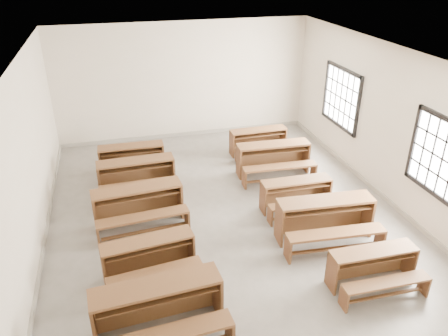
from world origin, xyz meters
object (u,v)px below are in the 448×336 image
object	(u,v)px
desk_set_5	(373,265)
desk_set_8	(274,157)
desk_set_1	(149,256)
desk_set_4	(132,157)
desk_set_2	(138,203)
desk_set_3	(137,174)
desk_set_6	(326,217)
desk_set_7	(297,193)
desk_set_0	(158,307)
desk_set_9	(259,140)

from	to	relation	value
desk_set_5	desk_set_8	distance (m)	4.03
desk_set_1	desk_set_4	size ratio (longest dim) A/B	1.02
desk_set_2	desk_set_5	bearing A→B (deg)	-43.18
desk_set_3	desk_set_6	world-z (taller)	desk_set_6
desk_set_7	desk_set_0	bearing A→B (deg)	-140.47
desk_set_8	desk_set_3	bearing A→B (deg)	-177.04
desk_set_5	desk_set_9	distance (m)	5.24
desk_set_3	desk_set_4	bearing A→B (deg)	90.39
desk_set_1	desk_set_8	xyz separation A→B (m)	(3.26, 2.89, 0.06)
desk_set_2	desk_set_5	distance (m)	4.40
desk_set_6	desk_set_9	distance (m)	3.90
desk_set_5	desk_set_9	world-z (taller)	desk_set_9
desk_set_0	desk_set_2	xyz separation A→B (m)	(-0.02, 2.85, -0.02)
desk_set_1	desk_set_5	distance (m)	3.60
desk_set_0	desk_set_7	xyz separation A→B (m)	(3.16, 2.54, -0.09)
desk_set_4	desk_set_1	bearing A→B (deg)	-88.80
desk_set_0	desk_set_5	bearing A→B (deg)	-2.12
desk_set_2	desk_set_6	size ratio (longest dim) A/B	0.97
desk_set_1	desk_set_6	bearing A→B (deg)	-3.01
desk_set_6	desk_set_8	size ratio (longest dim) A/B	1.05
desk_set_1	desk_set_6	xyz separation A→B (m)	(3.25, 0.20, 0.07)
desk_set_5	desk_set_6	xyz separation A→B (m)	(-0.17, 1.34, 0.09)
desk_set_1	desk_set_8	bearing A→B (deg)	34.92
desk_set_3	desk_set_9	world-z (taller)	desk_set_3
desk_set_4	desk_set_7	distance (m)	4.05
desk_set_2	desk_set_4	xyz separation A→B (m)	(0.04, 2.25, -0.05)
desk_set_3	desk_set_1	bearing A→B (deg)	-92.62
desk_set_0	desk_set_2	world-z (taller)	desk_set_0
desk_set_5	desk_set_7	world-z (taller)	desk_set_7
desk_set_2	desk_set_9	bearing A→B (deg)	32.23
desk_set_6	desk_set_9	world-z (taller)	desk_set_6
desk_set_1	desk_set_4	distance (m)	3.85
desk_set_2	desk_set_3	bearing A→B (deg)	82.00
desk_set_1	desk_set_9	xyz separation A→B (m)	(3.31, 4.11, -0.01)
desk_set_1	desk_set_3	size ratio (longest dim) A/B	0.94
desk_set_3	desk_set_8	size ratio (longest dim) A/B	0.96
desk_set_0	desk_set_9	xyz separation A→B (m)	(3.31, 5.36, -0.08)
desk_set_0	desk_set_4	distance (m)	5.10
desk_set_5	desk_set_7	bearing A→B (deg)	97.27
desk_set_1	desk_set_8	size ratio (longest dim) A/B	0.90
desk_set_4	desk_set_5	xyz separation A→B (m)	(3.41, -4.99, -0.03)
desk_set_5	desk_set_6	size ratio (longest dim) A/B	0.78
desk_set_1	desk_set_4	xyz separation A→B (m)	(0.01, 3.85, 0.01)
desk_set_3	desk_set_6	xyz separation A→B (m)	(3.21, -2.68, 0.03)
desk_set_3	desk_set_5	world-z (taller)	desk_set_3
desk_set_0	desk_set_7	bearing A→B (deg)	34.80
desk_set_1	desk_set_2	xyz separation A→B (m)	(-0.02, 1.60, 0.06)
desk_set_6	desk_set_2	bearing A→B (deg)	161.33
desk_set_9	desk_set_6	bearing A→B (deg)	-91.92
desk_set_3	desk_set_4	distance (m)	0.97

